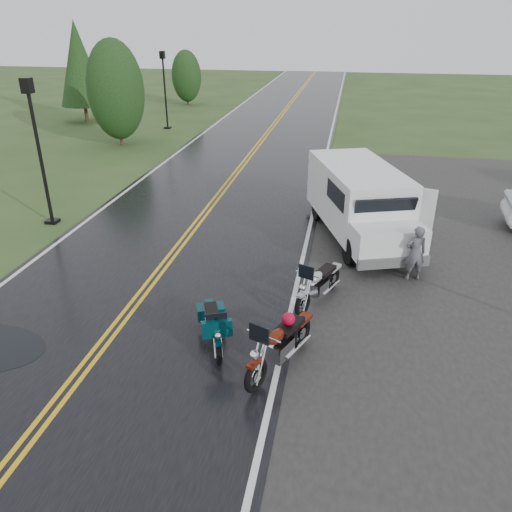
# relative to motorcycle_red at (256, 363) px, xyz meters

# --- Properties ---
(ground) EXTENTS (120.00, 120.00, 0.00)m
(ground) POSITION_rel_motorcycle_red_xyz_m (-3.49, 1.77, -0.67)
(ground) COLOR #2D471E
(ground) RESTS_ON ground
(road) EXTENTS (8.00, 100.00, 0.04)m
(road) POSITION_rel_motorcycle_red_xyz_m (-3.49, 11.77, -0.65)
(road) COLOR black
(road) RESTS_ON ground
(motorcycle_red) EXTENTS (1.68, 2.42, 1.35)m
(motorcycle_red) POSITION_rel_motorcycle_red_xyz_m (0.00, 0.00, 0.00)
(motorcycle_red) COLOR #4E1308
(motorcycle_red) RESTS_ON ground
(motorcycle_teal) EXTENTS (1.33, 2.00, 1.11)m
(motorcycle_teal) POSITION_rel_motorcycle_red_xyz_m (-0.89, 0.67, -0.12)
(motorcycle_teal) COLOR #053137
(motorcycle_teal) RESTS_ON ground
(motorcycle_silver) EXTENTS (1.55, 2.24, 1.25)m
(motorcycle_silver) POSITION_rel_motorcycle_red_xyz_m (0.60, 2.73, -0.05)
(motorcycle_silver) COLOR #A1A3A9
(motorcycle_silver) RESTS_ON ground
(van_white) EXTENTS (3.91, 6.15, 2.26)m
(van_white) POSITION_rel_motorcycle_red_xyz_m (1.65, 5.75, 0.46)
(van_white) COLOR white
(van_white) RESTS_ON ground
(person_at_van) EXTENTS (0.62, 0.48, 1.51)m
(person_at_van) POSITION_rel_motorcycle_red_xyz_m (3.30, 5.13, 0.08)
(person_at_van) COLOR #525258
(person_at_van) RESTS_ON ground
(lamp_post_near_left) EXTENTS (0.41, 0.41, 4.76)m
(lamp_post_near_left) POSITION_rel_motorcycle_red_xyz_m (-8.40, 7.17, 1.71)
(lamp_post_near_left) COLOR black
(lamp_post_near_left) RESTS_ON ground
(lamp_post_far_left) EXTENTS (0.39, 0.39, 4.61)m
(lamp_post_far_left) POSITION_rel_motorcycle_red_xyz_m (-9.95, 23.22, 1.63)
(lamp_post_far_left) COLOR black
(lamp_post_far_left) RESTS_ON ground
(tree_left_mid) EXTENTS (2.99, 2.99, 4.67)m
(tree_left_mid) POSITION_rel_motorcycle_red_xyz_m (-10.92, 18.46, 1.66)
(tree_left_mid) COLOR #1E3D19
(tree_left_mid) RESTS_ON ground
(tree_left_far) EXTENTS (2.30, 2.30, 3.54)m
(tree_left_far) POSITION_rel_motorcycle_red_xyz_m (-11.51, 32.45, 1.09)
(tree_left_far) COLOR #1E3D19
(tree_left_far) RESTS_ON ground
(pine_left_far) EXTENTS (2.94, 2.94, 6.12)m
(pine_left_far) POSITION_rel_motorcycle_red_xyz_m (-16.08, 24.45, 2.39)
(pine_left_far) COLOR #1E3D19
(pine_left_far) RESTS_ON ground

